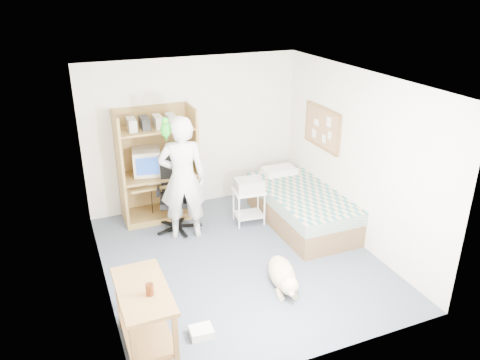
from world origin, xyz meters
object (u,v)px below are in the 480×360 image
at_px(office_chair, 177,204).
at_px(person, 183,179).
at_px(computer_hutch, 158,169).
at_px(bed, 301,207).
at_px(dog, 283,275).
at_px(printer_cart, 249,201).
at_px(side_desk, 145,310).

relative_size(office_chair, person, 0.60).
relative_size(computer_hutch, person, 0.96).
bearing_deg(bed, computer_hutch, 150.71).
bearing_deg(computer_hutch, dog, -68.86).
height_order(computer_hutch, bed, computer_hutch).
height_order(office_chair, printer_cart, office_chair).
bearing_deg(side_desk, printer_cart, 45.67).
xyz_separation_m(person, printer_cart, (1.06, 0.01, -0.56)).
xyz_separation_m(computer_hutch, dog, (0.97, -2.51, -0.66)).
height_order(office_chair, person, person).
xyz_separation_m(office_chair, printer_cart, (1.09, -0.30, -0.03)).
bearing_deg(dog, side_desk, -153.27).
relative_size(computer_hutch, bed, 0.89).
height_order(bed, office_chair, office_chair).
height_order(side_desk, office_chair, office_chair).
distance_m(side_desk, office_chair, 2.64).
relative_size(bed, dog, 2.05).
distance_m(bed, printer_cart, 0.83).
distance_m(person, printer_cart, 1.20).
xyz_separation_m(bed, dog, (-1.03, -1.38, -0.13)).
xyz_separation_m(computer_hutch, bed, (2.00, -1.12, -0.53)).
bearing_deg(printer_cart, computer_hutch, 153.79).
distance_m(computer_hutch, printer_cart, 1.54).
bearing_deg(printer_cart, office_chair, 171.17).
height_order(bed, printer_cart, bed).
bearing_deg(person, bed, -175.51).
height_order(side_desk, dog, side_desk).
distance_m(office_chair, printer_cart, 1.13).
bearing_deg(side_desk, dog, 13.33).
xyz_separation_m(computer_hutch, printer_cart, (1.24, -0.79, -0.44)).
distance_m(computer_hutch, person, 0.84).
height_order(person, dog, person).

